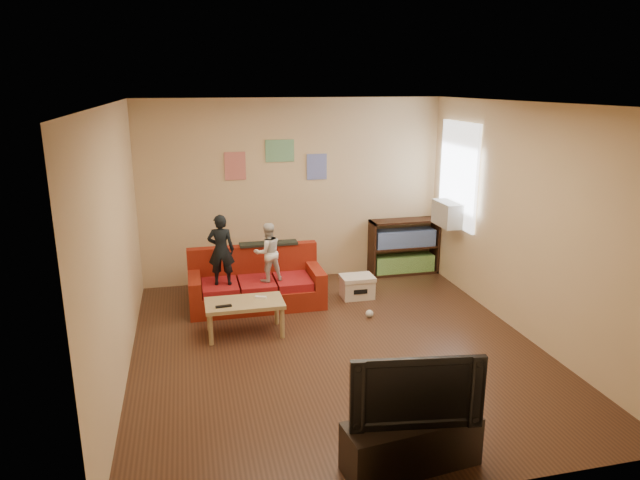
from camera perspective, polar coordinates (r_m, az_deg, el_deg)
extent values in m
cube|color=#462A1B|center=(6.59, 1.63, -10.71)|extent=(4.50, 5.00, 0.01)
cube|color=white|center=(5.92, 1.83, 13.57)|extent=(4.50, 5.00, 0.01)
cube|color=#DBB985|center=(8.50, -2.66, 4.93)|extent=(4.50, 0.01, 2.70)
cube|color=#DBB985|center=(3.88, 11.44, -8.40)|extent=(4.50, 0.01, 2.70)
cube|color=#DBB985|center=(5.96, -19.71, -0.54)|extent=(0.01, 5.00, 2.70)
cube|color=#DBB985|center=(7.03, 19.79, 1.79)|extent=(0.01, 5.00, 2.70)
cube|color=maroon|center=(7.75, -6.34, -5.58)|extent=(1.77, 0.80, 0.27)
cube|color=maroon|center=(7.92, -6.71, -2.22)|extent=(1.77, 0.16, 0.49)
cube|color=maroon|center=(7.62, -12.44, -4.27)|extent=(0.16, 0.80, 0.22)
cube|color=maroon|center=(7.79, -0.50, -3.45)|extent=(0.16, 0.80, 0.22)
cube|color=maroon|center=(7.59, -9.97, -4.68)|extent=(0.46, 0.60, 0.11)
cube|color=maroon|center=(7.62, -6.33, -4.43)|extent=(0.46, 0.60, 0.11)
cube|color=maroon|center=(7.69, -2.74, -4.17)|extent=(0.46, 0.60, 0.11)
cube|color=black|center=(7.87, -5.17, -0.37)|extent=(0.80, 0.19, 0.04)
imported|color=black|center=(7.39, -9.87, -0.99)|extent=(0.37, 0.28, 0.93)
imported|color=silver|center=(7.47, -5.25, -1.23)|extent=(0.44, 0.38, 0.79)
cube|color=tan|center=(6.81, -7.56, -6.29)|extent=(0.92, 0.50, 0.05)
cylinder|color=tan|center=(6.68, -10.88, -8.82)|extent=(0.06, 0.06, 0.37)
cylinder|color=tan|center=(6.75, -3.80, -8.30)|extent=(0.06, 0.06, 0.37)
cylinder|color=tan|center=(7.06, -11.04, -7.47)|extent=(0.06, 0.06, 0.37)
cylinder|color=tan|center=(7.13, -4.36, -6.99)|extent=(0.06, 0.06, 0.37)
cube|color=black|center=(6.67, -9.61, -6.55)|extent=(0.19, 0.06, 0.02)
cube|color=white|center=(6.87, -5.95, -5.73)|extent=(0.14, 0.09, 0.03)
cube|color=black|center=(8.81, 5.21, -0.88)|extent=(0.03, 0.32, 0.86)
cube|color=black|center=(9.19, 11.41, -0.45)|extent=(0.03, 0.32, 0.86)
cube|color=black|center=(9.11, 8.27, -3.17)|extent=(1.08, 0.32, 0.03)
cube|color=black|center=(8.88, 8.48, 1.91)|extent=(1.08, 0.32, 0.03)
cube|color=black|center=(8.99, 8.38, -0.66)|extent=(1.01, 0.32, 0.03)
cube|color=#558C3F|center=(9.06, 8.31, -2.30)|extent=(0.95, 0.27, 0.26)
cube|color=#3F568C|center=(8.95, 8.41, 0.22)|extent=(0.95, 0.27, 0.26)
cube|color=white|center=(8.36, 13.68, 6.35)|extent=(0.04, 1.08, 1.48)
cube|color=#B7B2A3|center=(8.41, 12.70, 2.57)|extent=(0.28, 0.55, 0.35)
cube|color=#D87266|center=(8.30, -8.48, 7.33)|extent=(0.30, 0.01, 0.40)
cube|color=#72B27F|center=(8.36, -4.05, 8.89)|extent=(0.42, 0.01, 0.32)
cube|color=#727FCC|center=(8.50, -0.32, 7.33)|extent=(0.30, 0.01, 0.38)
cube|color=beige|center=(7.99, 3.73, -4.86)|extent=(0.43, 0.32, 0.26)
cube|color=beige|center=(7.94, 3.75, -3.80)|extent=(0.45, 0.35, 0.05)
cube|color=black|center=(7.84, 4.09, -5.20)|extent=(0.19, 0.00, 0.06)
cube|color=black|center=(4.74, 9.11, -19.47)|extent=(1.11, 0.49, 0.40)
imported|color=black|center=(4.48, 9.39, -14.30)|extent=(1.02, 0.28, 0.58)
sphere|color=beige|center=(7.37, 4.97, -7.35)|extent=(0.12, 0.12, 0.10)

